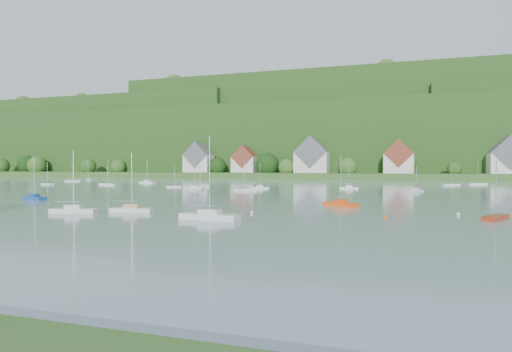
# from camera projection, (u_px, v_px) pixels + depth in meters

# --- Properties ---
(far_shore_strip) EXTENTS (600.00, 60.00, 3.00)m
(far_shore_strip) POSITION_uv_depth(u_px,v_px,m) (306.00, 175.00, 219.93)
(far_shore_strip) COLOR #2D4D1D
(far_shore_strip) RESTS_ON ground
(forested_ridge) EXTENTS (620.00, 181.22, 69.89)m
(forested_ridge) POSITION_uv_depth(u_px,v_px,m) (326.00, 141.00, 284.71)
(forested_ridge) COLOR #1D3D13
(forested_ridge) RESTS_ON ground
(village_building_0) EXTENTS (14.00, 10.40, 16.00)m
(village_building_0) POSITION_uv_depth(u_px,v_px,m) (199.00, 160.00, 223.83)
(village_building_0) COLOR beige
(village_building_0) RESTS_ON far_shore_strip
(village_building_1) EXTENTS (12.00, 9.36, 14.00)m
(village_building_1) POSITION_uv_depth(u_px,v_px,m) (245.00, 161.00, 218.26)
(village_building_1) COLOR beige
(village_building_1) RESTS_ON far_shore_strip
(village_building_2) EXTENTS (16.00, 11.44, 18.00)m
(village_building_2) POSITION_uv_depth(u_px,v_px,m) (312.00, 158.00, 206.78)
(village_building_2) COLOR beige
(village_building_2) RESTS_ON far_shore_strip
(village_building_3) EXTENTS (13.00, 10.40, 15.50)m
(village_building_3) POSITION_uv_depth(u_px,v_px,m) (398.00, 159.00, 192.91)
(village_building_3) COLOR beige
(village_building_3) RESTS_ON far_shore_strip
(village_building_4) EXTENTS (15.00, 10.40, 16.50)m
(village_building_4) POSITION_uv_depth(u_px,v_px,m) (508.00, 158.00, 183.24)
(village_building_4) COLOR beige
(village_building_4) RESTS_ON far_shore_strip
(near_sailboat_1) EXTENTS (6.15, 3.25, 7.99)m
(near_sailboat_1) POSITION_uv_depth(u_px,v_px,m) (34.00, 197.00, 79.11)
(near_sailboat_1) COLOR navy
(near_sailboat_1) RESTS_ON ground
(near_sailboat_2) EXTENTS (6.14, 2.24, 8.11)m
(near_sailboat_2) POSITION_uv_depth(u_px,v_px,m) (132.00, 209.00, 57.56)
(near_sailboat_2) COLOR silver
(near_sailboat_2) RESTS_ON ground
(near_sailboat_3) EXTENTS (6.39, 3.03, 8.32)m
(near_sailboat_3) POSITION_uv_depth(u_px,v_px,m) (74.00, 210.00, 56.58)
(near_sailboat_3) COLOR silver
(near_sailboat_3) RESTS_ON ground
(near_sailboat_4) EXTENTS (7.41, 2.70, 9.80)m
(near_sailboat_4) POSITION_uv_depth(u_px,v_px,m) (210.00, 216.00, 49.52)
(near_sailboat_4) COLOR silver
(near_sailboat_4) RESTS_ON ground
(near_sailboat_5) EXTENTS (5.89, 4.58, 7.99)m
(near_sailboat_5) POSITION_uv_depth(u_px,v_px,m) (341.00, 203.00, 66.20)
(near_sailboat_5) COLOR #EC4C12
(near_sailboat_5) RESTS_ON ground
(near_sailboat_7) EXTENTS (3.81, 5.23, 7.00)m
(near_sailboat_7) POSITION_uv_depth(u_px,v_px,m) (496.00, 217.00, 49.69)
(near_sailboat_7) COLOR maroon
(near_sailboat_7) RESTS_ON ground
(mooring_buoy_1) EXTENTS (0.50, 0.50, 0.50)m
(mooring_buoy_1) POSITION_uv_depth(u_px,v_px,m) (252.00, 214.00, 55.93)
(mooring_buoy_1) COLOR silver
(mooring_buoy_1) RESTS_ON ground
(mooring_buoy_2) EXTENTS (0.42, 0.42, 0.42)m
(mooring_buoy_2) POSITION_uv_depth(u_px,v_px,m) (386.00, 218.00, 51.47)
(mooring_buoy_2) COLOR #F45E01
(mooring_buoy_2) RESTS_ON ground
(mooring_buoy_3) EXTENTS (0.42, 0.42, 0.42)m
(mooring_buoy_3) POSITION_uv_depth(u_px,v_px,m) (232.00, 201.00, 76.38)
(mooring_buoy_3) COLOR #F45E01
(mooring_buoy_3) RESTS_ON ground
(mooring_buoy_4) EXTENTS (0.46, 0.46, 0.46)m
(mooring_buoy_4) POSITION_uv_depth(u_px,v_px,m) (458.00, 215.00, 53.99)
(mooring_buoy_4) COLOR silver
(mooring_buoy_4) RESTS_ON ground
(far_sailboat_cluster) EXTENTS (200.49, 61.99, 8.71)m
(far_sailboat_cluster) POSITION_uv_depth(u_px,v_px,m) (280.00, 185.00, 133.81)
(far_sailboat_cluster) COLOR silver
(far_sailboat_cluster) RESTS_ON ground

